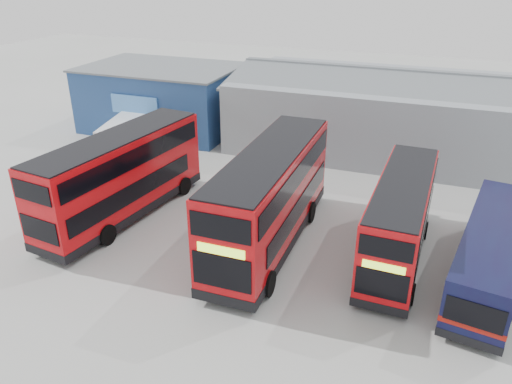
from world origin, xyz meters
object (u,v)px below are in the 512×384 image
maintenance_shed (445,118)px  single_decker_blue (490,255)px  double_decker_left (121,177)px  office_block (163,97)px  panel_van (126,135)px  double_decker_right (400,221)px  double_decker_centre (270,200)px

maintenance_shed → single_decker_blue: size_ratio=2.92×
double_decker_left → office_block: bearing=-60.5°
office_block → maintenance_shed: bearing=5.2°
office_block → maintenance_shed: (22.00, 2.01, 0.02)m
single_decker_blue → panel_van: 25.42m
double_decker_right → panel_van: double_decker_right is taller
maintenance_shed → double_decker_centre: bearing=-114.5°
double_decker_left → double_decker_right: (14.60, 0.88, -0.31)m
double_decker_right → single_decker_blue: size_ratio=0.93×
double_decker_centre → double_decker_right: 6.17m
double_decker_right → double_decker_centre: bearing=-170.5°
office_block → double_decker_centre: office_block is taller
double_decker_left → double_decker_centre: double_decker_centre is taller
maintenance_shed → single_decker_blue: bearing=-81.2°
double_decker_right → single_decker_blue: 4.08m
maintenance_shed → double_decker_left: size_ratio=2.70×
panel_van → office_block: bearing=81.4°
maintenance_shed → panel_van: 23.13m
double_decker_left → double_decker_centre: (8.49, 0.04, 0.13)m
maintenance_shed → double_decker_right: size_ratio=3.15×
maintenance_shed → double_decker_right: maintenance_shed is taller
maintenance_shed → panel_van: bearing=-159.1°
double_decker_left → single_decker_blue: 18.62m
office_block → single_decker_blue: 28.41m
double_decker_centre → double_decker_right: (6.10, 0.84, -0.44)m
double_decker_left → double_decker_right: size_ratio=1.17×
double_decker_right → panel_van: 21.49m
office_block → double_decker_left: size_ratio=1.09×
office_block → panel_van: office_block is taller
office_block → double_decker_left: 15.81m
office_block → double_decker_centre: bearing=-45.4°
office_block → single_decker_blue: office_block is taller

